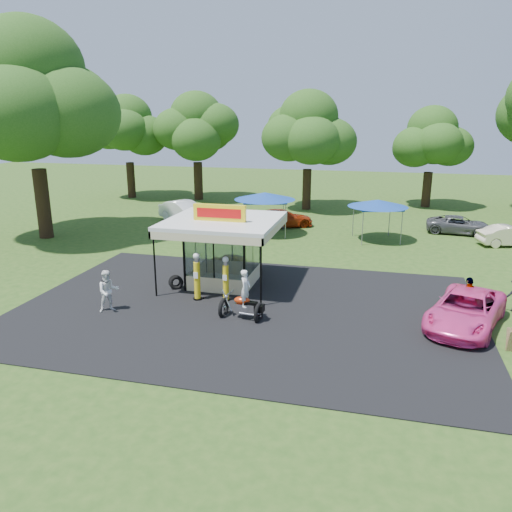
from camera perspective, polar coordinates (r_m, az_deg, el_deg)
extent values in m
plane|color=#274B17|center=(20.52, -2.59, -8.08)|extent=(120.00, 120.00, 0.00)
cube|color=black|center=(22.28, -1.10, -6.02)|extent=(20.00, 14.00, 0.04)
cube|color=white|center=(25.51, -3.66, -3.13)|extent=(3.00, 3.00, 0.06)
cube|color=white|center=(24.65, -3.79, 4.05)|extent=(5.40, 5.40, 0.18)
cube|color=yellow|center=(24.08, -4.18, 4.95)|extent=(2.60, 0.25, 0.80)
cube|color=red|center=(23.96, -4.28, 4.89)|extent=(2.21, 0.02, 0.45)
cylinder|color=black|center=(23.70, -11.50, -0.94)|extent=(0.08, 0.08, 3.20)
cylinder|color=black|center=(22.03, 0.57, -1.91)|extent=(0.08, 0.08, 3.20)
cylinder|color=black|center=(23.47, -6.67, -4.89)|extent=(0.42, 0.42, 0.10)
cylinder|color=yellow|center=(23.16, -6.74, -2.77)|extent=(0.29, 0.29, 1.74)
cylinder|color=silver|center=(22.87, -6.82, -0.48)|extent=(0.19, 0.19, 0.19)
sphere|color=white|center=(22.82, -6.83, -0.01)|extent=(0.31, 0.31, 0.31)
cube|color=white|center=(22.92, -6.92, -2.22)|extent=(0.21, 0.02, 0.29)
cylinder|color=black|center=(23.26, -3.43, -5.01)|extent=(0.40, 0.40, 0.09)
cylinder|color=yellow|center=(22.97, -3.47, -3.01)|extent=(0.27, 0.27, 1.63)
cylinder|color=silver|center=(22.69, -3.50, -0.85)|extent=(0.18, 0.18, 0.18)
sphere|color=white|center=(22.64, -3.51, -0.41)|extent=(0.29, 0.29, 0.29)
cube|color=white|center=(22.74, -3.60, -2.49)|extent=(0.20, 0.02, 0.27)
torus|color=black|center=(21.44, -3.73, -5.97)|extent=(0.26, 0.91, 0.89)
torus|color=black|center=(20.89, 0.30, -6.54)|extent=(0.26, 0.91, 0.89)
cube|color=silver|center=(21.07, -1.61, -5.85)|extent=(0.61, 0.36, 0.32)
ellipsoid|color=red|center=(20.96, -1.62, -5.09)|extent=(0.68, 0.38, 0.32)
cube|color=black|center=(20.86, -0.66, -5.38)|extent=(0.61, 0.34, 0.11)
cube|color=black|center=(20.79, 0.39, -5.99)|extent=(0.41, 0.40, 0.30)
cylinder|color=silver|center=(21.24, -3.36, -5.07)|extent=(0.47, 0.11, 0.95)
cylinder|color=silver|center=(21.05, -2.97, -4.18)|extent=(0.12, 0.64, 0.05)
sphere|color=silver|center=(21.19, -3.42, -4.66)|extent=(0.17, 0.17, 0.17)
imported|color=white|center=(20.71, -1.22, -3.72)|extent=(0.44, 0.62, 1.60)
torus|color=black|center=(24.87, -9.08, -3.04)|extent=(0.75, 0.64, 0.71)
torus|color=black|center=(25.04, -9.21, -2.92)|extent=(0.76, 0.70, 0.71)
imported|color=yellow|center=(27.37, -2.27, -0.79)|extent=(2.82, 1.13, 0.96)
imported|color=#FC449F|center=(21.94, 22.85, -5.71)|extent=(4.05, 5.73, 1.45)
imported|color=white|center=(22.62, -16.52, -3.87)|extent=(1.16, 1.13, 1.88)
imported|color=gray|center=(22.89, 23.09, -4.39)|extent=(1.12, 0.95, 1.80)
imported|color=white|center=(40.35, -8.15, 5.02)|extent=(5.23, 4.23, 1.67)
imported|color=#A52E0C|center=(38.31, 3.06, 4.34)|extent=(5.01, 3.81, 1.35)
imported|color=#505052|center=(38.94, 22.25, 3.30)|extent=(4.82, 2.68, 1.28)
imported|color=beige|center=(36.65, 27.06, 2.06)|extent=(4.29, 2.44, 1.34)
cylinder|color=gray|center=(37.45, -0.60, 4.92)|extent=(0.06, 0.06, 2.40)
cylinder|color=gray|center=(36.85, 3.64, 4.70)|extent=(0.06, 0.06, 2.40)
cylinder|color=gray|center=(34.80, -1.78, 4.06)|extent=(0.06, 0.06, 2.40)
cylinder|color=gray|center=(34.15, 2.76, 3.82)|extent=(0.06, 0.06, 2.40)
cube|color=#173F95|center=(35.55, 1.01, 6.39)|extent=(3.01, 3.01, 0.12)
cone|color=#173F95|center=(35.50, 1.02, 6.88)|extent=(4.33, 4.33, 0.50)
cylinder|color=gray|center=(36.29, 11.60, 4.10)|extent=(0.06, 0.06, 2.23)
cylinder|color=gray|center=(36.27, 15.69, 3.82)|extent=(0.06, 0.06, 2.23)
cylinder|color=gray|center=(33.75, 11.36, 3.23)|extent=(0.06, 0.06, 2.23)
cylinder|color=gray|center=(33.74, 15.76, 2.94)|extent=(0.06, 0.06, 2.23)
cube|color=#173F95|center=(34.76, 13.73, 5.43)|extent=(2.79, 2.79, 0.11)
cone|color=#173F95|center=(34.72, 13.76, 5.90)|extent=(4.02, 4.02, 0.47)
cylinder|color=black|center=(53.61, -14.09, 8.42)|extent=(0.81, 0.81, 3.60)
ellipsoid|color=#234F16|center=(53.25, -14.43, 13.36)|extent=(8.50, 8.50, 7.28)
cylinder|color=black|center=(51.10, -6.61, 8.51)|extent=(0.88, 0.88, 3.73)
ellipsoid|color=#234F16|center=(50.72, -6.79, 13.84)|extent=(8.65, 8.65, 7.41)
cylinder|color=black|center=(45.62, 5.81, 7.59)|extent=(0.77, 0.77, 3.62)
ellipsoid|color=#234F16|center=(45.19, 5.98, 13.50)|extent=(8.68, 8.68, 7.44)
cylinder|color=black|center=(49.27, 18.93, 7.20)|extent=(0.80, 0.80, 3.22)
ellipsoid|color=#234F16|center=(48.88, 19.37, 11.95)|extent=(7.50, 7.50, 6.43)
cylinder|color=black|center=(37.61, -23.17, 5.52)|extent=(0.95, 0.95, 4.77)
ellipsoid|color=#234F16|center=(37.14, -24.29, 15.36)|extent=(12.25, 12.25, 10.50)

